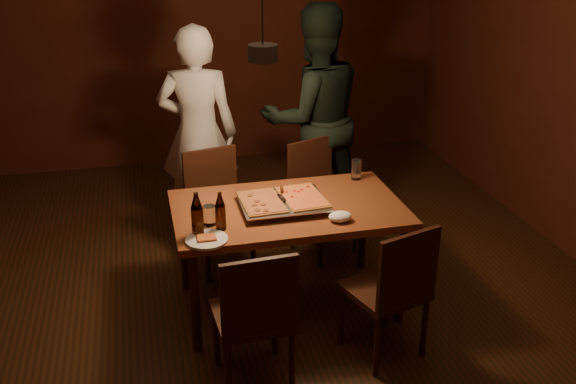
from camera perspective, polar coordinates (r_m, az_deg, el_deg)
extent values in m
plane|color=#3B1E10|center=(4.55, -1.89, -9.90)|extent=(6.00, 6.00, 0.00)
plane|color=#4C1D11|center=(6.86, -7.40, 14.02)|extent=(5.00, 0.00, 5.00)
cube|color=brown|center=(4.20, 0.00, -1.56)|extent=(1.50, 0.90, 0.05)
cylinder|color=#38190F|center=(3.97, -8.27, -9.63)|extent=(0.06, 0.06, 0.70)
cylinder|color=#38190F|center=(4.27, 10.05, -7.25)|extent=(0.06, 0.06, 0.70)
cylinder|color=#38190F|center=(4.61, -9.24, -4.71)|extent=(0.06, 0.06, 0.70)
cylinder|color=#38190F|center=(4.87, 6.66, -2.97)|extent=(0.06, 0.06, 0.70)
cube|color=#38190F|center=(4.84, -6.01, -2.03)|extent=(0.50, 0.50, 0.04)
cube|color=#38190F|center=(4.91, -6.92, 1.36)|extent=(0.42, 0.12, 0.45)
cube|color=#38190F|center=(5.03, 3.25, -0.90)|extent=(0.55, 0.55, 0.04)
cube|color=#38190F|center=(5.08, 1.96, 2.28)|extent=(0.40, 0.19, 0.45)
cube|color=#38190F|center=(3.67, -3.21, -10.94)|extent=(0.44, 0.44, 0.04)
cube|color=#38190F|center=(3.39, -2.51, -9.34)|extent=(0.42, 0.05, 0.45)
cube|color=#38190F|center=(3.93, 8.57, -8.65)|extent=(0.52, 0.52, 0.04)
cube|color=#38190F|center=(3.69, 10.65, -6.80)|extent=(0.41, 0.15, 0.45)
cube|color=silver|center=(4.16, -0.48, -1.08)|extent=(0.58, 0.48, 0.05)
cube|color=maroon|center=(4.12, -2.36, -0.86)|extent=(0.27, 0.41, 0.02)
cube|color=gold|center=(4.19, 1.30, -0.42)|extent=(0.29, 0.43, 0.02)
cylinder|color=black|center=(3.82, -8.05, -2.63)|extent=(0.07, 0.07, 0.18)
cone|color=black|center=(3.76, -8.16, -0.75)|extent=(0.07, 0.07, 0.10)
cylinder|color=black|center=(3.88, -6.01, -2.27)|extent=(0.06, 0.06, 0.15)
cone|color=black|center=(3.83, -6.08, -0.64)|extent=(0.06, 0.06, 0.09)
cylinder|color=silver|center=(3.95, -6.98, -2.06)|extent=(0.08, 0.08, 0.12)
cylinder|color=silver|center=(4.62, 6.10, 2.00)|extent=(0.07, 0.07, 0.15)
cylinder|color=white|center=(3.78, -7.24, -4.23)|extent=(0.25, 0.25, 0.02)
cube|color=gold|center=(3.78, -7.25, -4.04)|extent=(0.11, 0.09, 0.01)
ellipsoid|color=white|center=(3.99, 4.67, -2.19)|extent=(0.15, 0.11, 0.06)
imported|color=silver|center=(5.26, -8.00, 5.21)|extent=(0.72, 0.55, 1.75)
imported|color=black|center=(5.37, 2.33, 6.55)|extent=(0.98, 0.79, 1.88)
cylinder|color=black|center=(3.88, -2.24, 12.24)|extent=(0.18, 0.18, 0.10)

